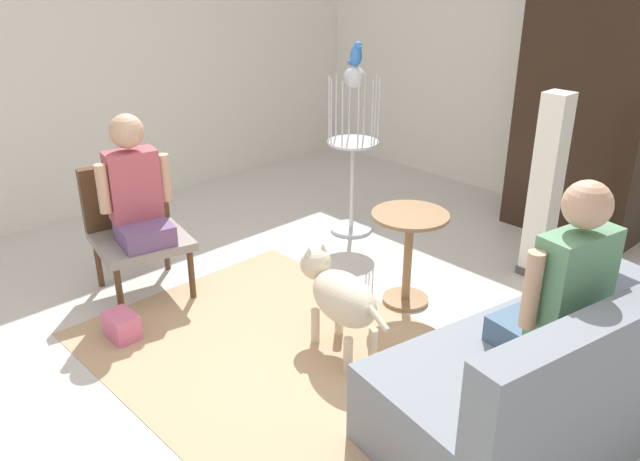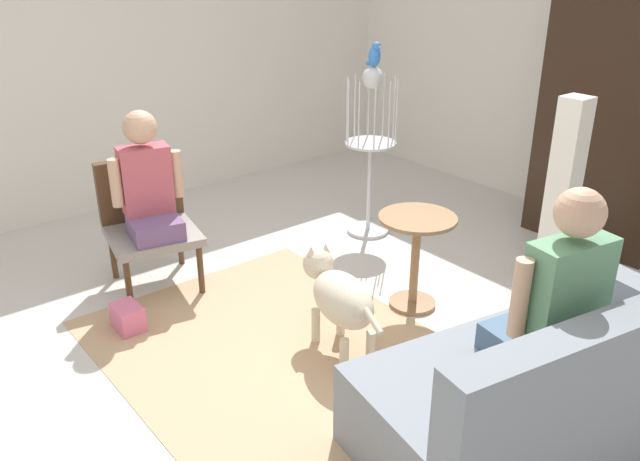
{
  "view_description": "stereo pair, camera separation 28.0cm",
  "coord_description": "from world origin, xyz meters",
  "px_view_note": "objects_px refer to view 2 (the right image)",
  "views": [
    {
      "loc": [
        2.6,
        -2.24,
        2.31
      ],
      "look_at": [
        0.1,
        0.13,
        0.79
      ],
      "focal_mm": 36.5,
      "sensor_mm": 36.0,
      "label": 1
    },
    {
      "loc": [
        2.79,
        -2.03,
        2.31
      ],
      "look_at": [
        0.1,
        0.13,
        0.79
      ],
      "focal_mm": 36.5,
      "sensor_mm": 36.0,
      "label": 2
    }
  ],
  "objects_px": {
    "bird_cage_stand": "(370,147)",
    "handbag": "(128,318)",
    "armchair": "(147,215)",
    "armoire_cabinet": "(616,116)",
    "person_on_armchair": "(147,183)",
    "column_lamp": "(562,195)",
    "parrot": "(375,55)",
    "round_end_table": "(416,249)",
    "couch": "(550,390)",
    "person_on_couch": "(558,296)",
    "dog": "(339,296)"
  },
  "relations": [
    {
      "from": "person_on_armchair",
      "to": "parrot",
      "type": "height_order",
      "value": "parrot"
    },
    {
      "from": "person_on_armchair",
      "to": "dog",
      "type": "height_order",
      "value": "person_on_armchair"
    },
    {
      "from": "column_lamp",
      "to": "couch",
      "type": "bearing_deg",
      "value": -57.73
    },
    {
      "from": "bird_cage_stand",
      "to": "column_lamp",
      "type": "bearing_deg",
      "value": 15.74
    },
    {
      "from": "couch",
      "to": "bird_cage_stand",
      "type": "height_order",
      "value": "bird_cage_stand"
    },
    {
      "from": "bird_cage_stand",
      "to": "person_on_couch",
      "type": "bearing_deg",
      "value": -24.2
    },
    {
      "from": "armchair",
      "to": "person_on_couch",
      "type": "xyz_separation_m",
      "value": [
        2.83,
        0.75,
        0.31
      ]
    },
    {
      "from": "dog",
      "to": "column_lamp",
      "type": "xyz_separation_m",
      "value": [
        0.31,
        1.8,
        0.31
      ]
    },
    {
      "from": "bird_cage_stand",
      "to": "handbag",
      "type": "bearing_deg",
      "value": -85.49
    },
    {
      "from": "parrot",
      "to": "armoire_cabinet",
      "type": "xyz_separation_m",
      "value": [
        1.3,
        1.41,
        -0.45
      ]
    },
    {
      "from": "armoire_cabinet",
      "to": "round_end_table",
      "type": "bearing_deg",
      "value": -95.34
    },
    {
      "from": "bird_cage_stand",
      "to": "column_lamp",
      "type": "height_order",
      "value": "bird_cage_stand"
    },
    {
      "from": "dog",
      "to": "bird_cage_stand",
      "type": "relative_size",
      "value": 0.6
    },
    {
      "from": "handbag",
      "to": "person_on_armchair",
      "type": "bearing_deg",
      "value": 135.07
    },
    {
      "from": "parrot",
      "to": "couch",
      "type": "bearing_deg",
      "value": -23.73
    },
    {
      "from": "parrot",
      "to": "round_end_table",
      "type": "bearing_deg",
      "value": -29.01
    },
    {
      "from": "round_end_table",
      "to": "parrot",
      "type": "relative_size",
      "value": 3.43
    },
    {
      "from": "armoire_cabinet",
      "to": "bird_cage_stand",
      "type": "bearing_deg",
      "value": -132.97
    },
    {
      "from": "dog",
      "to": "couch",
      "type": "bearing_deg",
      "value": 12.71
    },
    {
      "from": "column_lamp",
      "to": "bird_cage_stand",
      "type": "bearing_deg",
      "value": -164.26
    },
    {
      "from": "couch",
      "to": "handbag",
      "type": "bearing_deg",
      "value": -152.38
    },
    {
      "from": "armoire_cabinet",
      "to": "handbag",
      "type": "relative_size",
      "value": 9.48
    },
    {
      "from": "dog",
      "to": "parrot",
      "type": "distance_m",
      "value": 2.15
    },
    {
      "from": "person_on_couch",
      "to": "round_end_table",
      "type": "distance_m",
      "value": 1.46
    },
    {
      "from": "dog",
      "to": "armoire_cabinet",
      "type": "height_order",
      "value": "armoire_cabinet"
    },
    {
      "from": "bird_cage_stand",
      "to": "armchair",
      "type": "bearing_deg",
      "value": -101.68
    },
    {
      "from": "armoire_cabinet",
      "to": "parrot",
      "type": "bearing_deg",
      "value": -132.67
    },
    {
      "from": "round_end_table",
      "to": "armchair",
      "type": "bearing_deg",
      "value": -140.87
    },
    {
      "from": "bird_cage_stand",
      "to": "column_lamp",
      "type": "relative_size",
      "value": 1.03
    },
    {
      "from": "couch",
      "to": "armchair",
      "type": "distance_m",
      "value": 2.97
    },
    {
      "from": "armoire_cabinet",
      "to": "person_on_armchair",
      "type": "bearing_deg",
      "value": -115.29
    },
    {
      "from": "column_lamp",
      "to": "armchair",
      "type": "bearing_deg",
      "value": -129.99
    },
    {
      "from": "person_on_armchair",
      "to": "bird_cage_stand",
      "type": "xyz_separation_m",
      "value": [
        0.24,
        1.87,
        -0.04
      ]
    },
    {
      "from": "dog",
      "to": "parrot",
      "type": "height_order",
      "value": "parrot"
    },
    {
      "from": "armchair",
      "to": "armoire_cabinet",
      "type": "height_order",
      "value": "armoire_cabinet"
    },
    {
      "from": "armchair",
      "to": "dog",
      "type": "height_order",
      "value": "armchair"
    },
    {
      "from": "couch",
      "to": "armchair",
      "type": "xyz_separation_m",
      "value": [
        -2.87,
        -0.76,
        0.21
      ]
    },
    {
      "from": "person_on_armchair",
      "to": "parrot",
      "type": "relative_size",
      "value": 4.43
    },
    {
      "from": "armoire_cabinet",
      "to": "handbag",
      "type": "distance_m",
      "value": 4.0
    },
    {
      "from": "person_on_couch",
      "to": "dog",
      "type": "xyz_separation_m",
      "value": [
        -1.23,
        -0.27,
        -0.44
      ]
    },
    {
      "from": "armchair",
      "to": "handbag",
      "type": "height_order",
      "value": "armchair"
    },
    {
      "from": "armchair",
      "to": "column_lamp",
      "type": "xyz_separation_m",
      "value": [
        1.91,
        2.28,
        0.17
      ]
    },
    {
      "from": "parrot",
      "to": "handbag",
      "type": "height_order",
      "value": "parrot"
    },
    {
      "from": "armchair",
      "to": "handbag",
      "type": "bearing_deg",
      "value": -38.39
    },
    {
      "from": "couch",
      "to": "handbag",
      "type": "height_order",
      "value": "couch"
    },
    {
      "from": "armchair",
      "to": "person_on_armchair",
      "type": "relative_size",
      "value": 1.04
    },
    {
      "from": "person_on_armchair",
      "to": "handbag",
      "type": "bearing_deg",
      "value": -44.93
    },
    {
      "from": "couch",
      "to": "parrot",
      "type": "bearing_deg",
      "value": 156.27
    },
    {
      "from": "armchair",
      "to": "column_lamp",
      "type": "relative_size",
      "value": 0.65
    },
    {
      "from": "armoire_cabinet",
      "to": "handbag",
      "type": "height_order",
      "value": "armoire_cabinet"
    }
  ]
}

